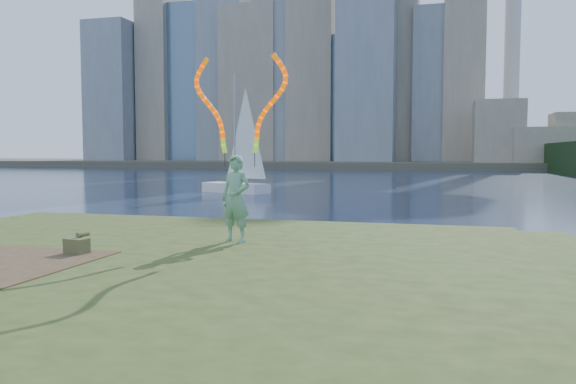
% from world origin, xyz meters
% --- Properties ---
extents(ground, '(320.00, 320.00, 0.00)m').
position_xyz_m(ground, '(0.00, 0.00, 0.00)').
color(ground, '#17233A').
rests_on(ground, ground).
extents(grassy_knoll, '(20.00, 18.00, 0.80)m').
position_xyz_m(grassy_knoll, '(0.00, -2.30, 0.34)').
color(grassy_knoll, '#344318').
rests_on(grassy_knoll, ground).
extents(far_shore, '(320.00, 40.00, 1.20)m').
position_xyz_m(far_shore, '(0.00, 95.00, 0.60)').
color(far_shore, '#4A4536').
rests_on(far_shore, ground).
extents(woman_with_ribbons, '(2.09, 0.62, 4.19)m').
position_xyz_m(woman_with_ribbons, '(1.07, 0.03, 2.19)').
color(woman_with_ribbons, '#1F773D').
rests_on(woman_with_ribbons, grassy_knoll).
extents(canvas_bag, '(0.44, 0.50, 0.39)m').
position_xyz_m(canvas_bag, '(-1.29, -2.07, 0.96)').
color(canvas_bag, '#4C4826').
rests_on(canvas_bag, grassy_knoll).
extents(sailboat, '(5.15, 3.50, 7.96)m').
position_xyz_m(sailboat, '(-7.79, 24.31, 1.37)').
color(sailboat, white).
rests_on(sailboat, ground).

